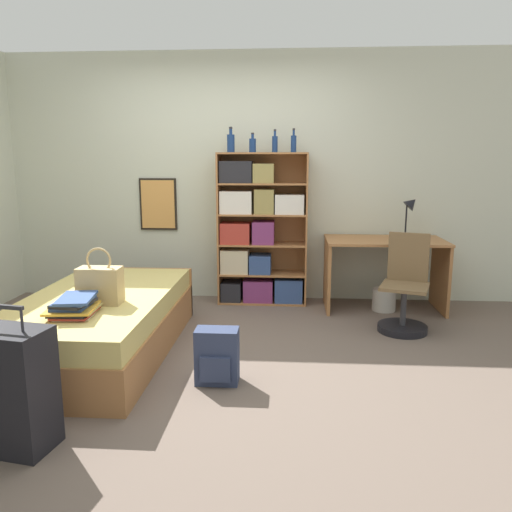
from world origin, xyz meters
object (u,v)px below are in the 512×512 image
object	(u,v)px
handbag	(100,285)
backpack	(217,357)
bottle_green	(231,143)
waste_bin	(384,300)
bed	(101,323)
desk_chair	(404,300)
suitcase	(8,389)
bottle_blue	(294,143)
book_stack_on_bed	(74,307)
desk_lamp	(410,210)
desk	(384,261)
bottle_clear	(275,144)
bookcase	(257,234)
bottle_brown	(253,145)

from	to	relation	value
handbag	backpack	distance (m)	1.01
bottle_green	waste_bin	size ratio (longest dim) A/B	1.08
bed	desk_chair	bearing A→B (deg)	15.32
suitcase	bottle_blue	distance (m)	3.46
bottle_green	desk_chair	size ratio (longest dim) A/B	0.29
book_stack_on_bed	desk_lamp	world-z (taller)	desk_lamp
handbag	waste_bin	world-z (taller)	handbag
bottle_blue	desk	world-z (taller)	bottle_blue
bed	waste_bin	bearing A→B (deg)	27.65
handbag	backpack	bearing A→B (deg)	-16.21
bottle_green	bottle_clear	world-z (taller)	bottle_green
bed	backpack	size ratio (longest dim) A/B	5.33
bed	desk	distance (m)	2.78
bed	bottle_blue	distance (m)	2.55
handbag	bottle_clear	xyz separation A→B (m)	(1.20, 1.76, 1.05)
desk	desk_lamp	distance (m)	0.57
bookcase	desk_lamp	distance (m)	1.57
backpack	suitcase	bearing A→B (deg)	-138.84
desk_lamp	desk_chair	xyz separation A→B (m)	(-0.18, -0.74, -0.73)
desk_lamp	backpack	size ratio (longest dim) A/B	1.16
bottle_brown	waste_bin	world-z (taller)	bottle_brown
waste_bin	desk	bearing A→B (deg)	95.13
suitcase	desk_chair	xyz separation A→B (m)	(2.46, 2.02, -0.05)
desk	bookcase	bearing A→B (deg)	173.03
desk_chair	waste_bin	xyz separation A→B (m)	(-0.06, 0.59, -0.17)
suitcase	bottle_blue	bearing A→B (deg)	62.67
desk	waste_bin	xyz separation A→B (m)	(0.01, -0.07, -0.39)
waste_bin	bottle_brown	bearing A→B (deg)	171.70
bed	book_stack_on_bed	size ratio (longest dim) A/B	5.39
handbag	bottle_green	xyz separation A→B (m)	(0.75, 1.72, 1.06)
bed	bottle_clear	bearing A→B (deg)	49.21
bed	book_stack_on_bed	xyz separation A→B (m)	(0.04, -0.54, 0.30)
bottle_brown	backpack	bearing A→B (deg)	-92.72
bottle_brown	bottle_clear	xyz separation A→B (m)	(0.22, 0.05, 0.01)
bed	bottle_brown	distance (m)	2.31
handbag	desk_chair	world-z (taller)	handbag
suitcase	desk_chair	size ratio (longest dim) A/B	0.91
bottle_brown	desk_chair	distance (m)	2.11
desk_chair	waste_bin	world-z (taller)	desk_chair
bottle_blue	waste_bin	bearing A→B (deg)	-13.76
bottle_clear	desk	distance (m)	1.61
bed	desk_chair	world-z (taller)	desk_chair
desk	bottle_clear	bearing A→B (deg)	170.77
bottle_green	bottle_clear	distance (m)	0.45
bottle_blue	bottle_brown	bearing A→B (deg)	-175.58
suitcase	bottle_brown	size ratio (longest dim) A/B	4.01
backpack	bottle_blue	bearing A→B (deg)	75.82
handbag	bottle_blue	xyz separation A→B (m)	(1.39, 1.74, 1.05)
bottle_brown	backpack	xyz separation A→B (m)	(-0.09, -1.97, -1.46)
suitcase	bottle_blue	world-z (taller)	bottle_blue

